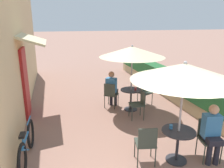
# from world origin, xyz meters

# --- Properties ---
(cafe_facade_wall) EXTENTS (0.98, 11.02, 4.20)m
(cafe_facade_wall) POSITION_xyz_m (-2.54, 5.38, 2.09)
(cafe_facade_wall) COLOR #D6B784
(cafe_facade_wall) RESTS_ON ground_plane
(planter_hedge) EXTENTS (0.60, 10.02, 1.01)m
(planter_hedge) POSITION_xyz_m (2.75, 5.41, 0.54)
(planter_hedge) COLOR tan
(planter_hedge) RESTS_ON ground_plane
(patio_table_near) EXTENTS (0.69, 0.69, 0.70)m
(patio_table_near) POSITION_xyz_m (0.83, 1.66, 0.48)
(patio_table_near) COLOR #28282D
(patio_table_near) RESTS_ON ground_plane
(patio_umbrella_near) EXTENTS (2.06, 2.06, 2.15)m
(patio_umbrella_near) POSITION_xyz_m (0.83, 1.66, 1.93)
(patio_umbrella_near) COLOR #B7B7BC
(patio_umbrella_near) RESTS_ON ground_plane
(cafe_chair_near_left) EXTENTS (0.47, 0.47, 0.87)m
(cafe_chair_near_left) POSITION_xyz_m (1.52, 1.59, 0.52)
(cafe_chair_near_left) COLOR #384238
(cafe_chair_near_left) RESTS_ON ground_plane
(seated_patron_near_left) EXTENTS (0.39, 0.46, 1.25)m
(seated_patron_near_left) POSITION_xyz_m (1.50, 1.48, 0.69)
(seated_patron_near_left) COLOR #23232D
(seated_patron_near_left) RESTS_ON ground_plane
(cafe_chair_near_right) EXTENTS (0.47, 0.47, 0.87)m
(cafe_chair_near_right) POSITION_xyz_m (0.15, 1.72, 0.52)
(cafe_chair_near_right) COLOR #384238
(cafe_chair_near_right) RESTS_ON ground_plane
(coffee_cup_near) EXTENTS (0.07, 0.07, 0.09)m
(coffee_cup_near) POSITION_xyz_m (0.72, 1.78, 0.75)
(coffee_cup_near) COLOR teal
(coffee_cup_near) RESTS_ON patio_table_near
(patio_table_mid) EXTENTS (0.69, 0.69, 0.70)m
(patio_table_mid) POSITION_xyz_m (0.85, 4.52, 0.48)
(patio_table_mid) COLOR #28282D
(patio_table_mid) RESTS_ON ground_plane
(patio_umbrella_mid) EXTENTS (2.06, 2.06, 2.15)m
(patio_umbrella_mid) POSITION_xyz_m (0.85, 4.52, 1.93)
(patio_umbrella_mid) COLOR #B7B7BC
(patio_umbrella_mid) RESTS_ON ground_plane
(cafe_chair_mid_left) EXTENTS (0.56, 0.56, 0.87)m
(cafe_chair_mid_left) POSITION_xyz_m (0.25, 4.86, 0.52)
(cafe_chair_mid_left) COLOR #384238
(cafe_chair_mid_left) RESTS_ON ground_plane
(seated_patron_mid_left) EXTENTS (0.49, 0.51, 1.25)m
(seated_patron_mid_left) POSITION_xyz_m (0.32, 4.95, 0.69)
(seated_patron_mid_left) COLOR #23232D
(seated_patron_mid_left) RESTS_ON ground_plane
(cafe_chair_mid_right) EXTENTS (0.44, 0.44, 0.87)m
(cafe_chair_mid_right) POSITION_xyz_m (0.86, 3.83, 0.52)
(cafe_chair_mid_right) COLOR #384238
(cafe_chair_mid_right) RESTS_ON ground_plane
(cafe_chair_mid_back) EXTENTS (0.53, 0.53, 0.87)m
(cafe_chair_mid_back) POSITION_xyz_m (1.45, 4.86, 0.52)
(cafe_chair_mid_back) COLOR #384238
(cafe_chair_mid_back) RESTS_ON ground_plane
(coffee_cup_mid) EXTENTS (0.07, 0.07, 0.09)m
(coffee_cup_mid) POSITION_xyz_m (0.96, 4.40, 0.75)
(coffee_cup_mid) COLOR #B73D3D
(coffee_cup_mid) RESTS_ON patio_table_mid
(bicycle_leaning) EXTENTS (0.17, 1.72, 0.77)m
(bicycle_leaning) POSITION_xyz_m (-2.20, 2.51, 0.35)
(bicycle_leaning) COLOR black
(bicycle_leaning) RESTS_ON ground_plane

